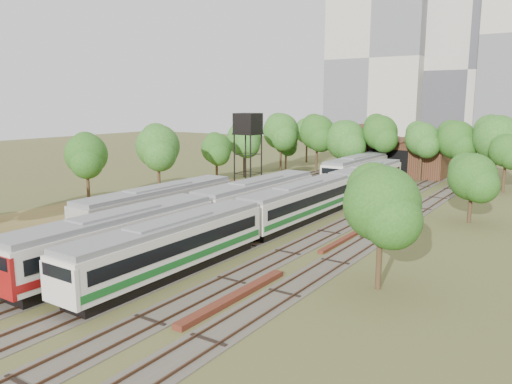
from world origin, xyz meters
The scene contains 16 objects.
ground centered at (0.00, 0.00, 0.00)m, with size 240.00×240.00×0.00m, color #475123.
dry_grass_patch centered at (-18.00, 8.00, 0.02)m, with size 14.00×60.00×0.04m, color brown.
tracks centered at (-0.67, 25.00, 0.04)m, with size 24.60×80.00×0.19m.
railcar_red_set centered at (-2.00, 9.41, 2.09)m, with size 3.19×34.58×3.95m.
railcar_green_set centered at (2.00, 19.29, 1.96)m, with size 3.01×52.07×3.72m.
railcar_rear centered at (-2.00, 42.96, 2.08)m, with size 3.18×16.08×3.94m.
old_grey_coach centered at (-8.00, 10.95, 2.04)m, with size 3.02×18.00×3.74m.
water_tower centered at (-11.51, 30.38, 8.47)m, with size 2.90×2.90×10.06m.
rail_pile_near centered at (8.00, 0.84, 0.17)m, with size 0.67×10.02×0.33m, color maroon.
rail_pile_far centered at (8.20, 15.55, 0.13)m, with size 0.49×7.81×0.25m, color maroon.
maintenance_shed centered at (-1.00, 57.98, 2.91)m, with size 16.45×11.55×7.58m.
tree_band_left centered at (-19.93, 24.34, 5.44)m, with size 8.61×76.76×8.85m.
tree_band_far centered at (-1.97, 50.59, 6.37)m, with size 38.65×8.54×9.75m.
tree_band_right centered at (15.22, 26.11, 5.07)m, with size 5.85×45.78×7.76m.
tower_left centered at (-18.00, 95.00, 21.00)m, with size 22.00×16.00×42.00m, color #BAB4A3.
tower_centre centered at (2.00, 100.00, 18.00)m, with size 20.00×18.00×36.00m, color #BAB5A8.
Camera 1 is at (24.52, -21.59, 11.55)m, focal length 35.00 mm.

